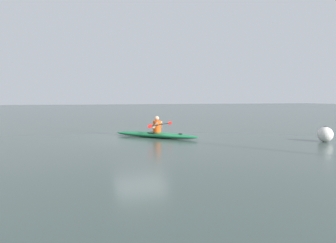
% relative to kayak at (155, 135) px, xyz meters
% --- Properties ---
extents(ground_plane, '(160.00, 160.00, 0.00)m').
position_rel_kayak_xyz_m(ground_plane, '(0.63, -0.21, -0.13)').
color(ground_plane, '#384742').
extents(kayak, '(3.59, 3.57, 0.26)m').
position_rel_kayak_xyz_m(kayak, '(0.00, 0.00, 0.00)').
color(kayak, '#19723F').
rests_on(kayak, ground).
extents(kayaker, '(1.68, 1.70, 0.77)m').
position_rel_kayak_xyz_m(kayaker, '(-0.08, 0.08, 0.45)').
color(kayaker, '#E04C14').
rests_on(kayaker, kayak).
extents(mooring_buoy_red_near, '(0.64, 0.64, 0.68)m').
position_rel_kayak_xyz_m(mooring_buoy_red_near, '(-6.59, 3.60, 0.19)').
color(mooring_buoy_red_near, silver).
rests_on(mooring_buoy_red_near, ground).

